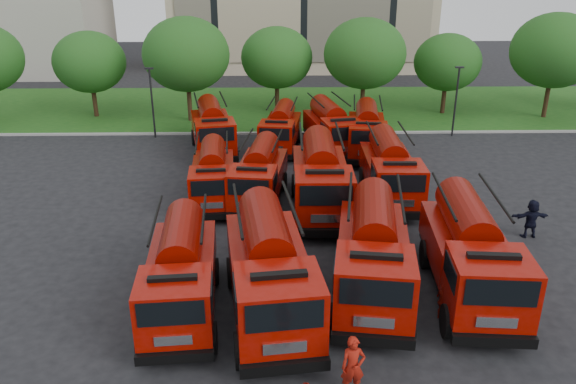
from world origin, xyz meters
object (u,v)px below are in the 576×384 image
fire_truck_4 (213,175)px  fire_truck_9 (281,129)px  fire_truck_11 (367,131)px  firefighter_5 (528,237)px  fire_truck_0 (181,272)px  fire_truck_6 (321,178)px  fire_truck_5 (259,174)px  firefighter_3 (493,298)px  fire_truck_2 (373,253)px  fire_truck_8 (212,128)px  fire_truck_3 (471,253)px  fire_truck_7 (390,169)px  firefighter_4 (207,279)px  fire_truck_1 (270,269)px  firefighter_2 (441,319)px  fire_truck_10 (332,128)px

fire_truck_4 → fire_truck_9: size_ratio=0.99×
fire_truck_11 → firefighter_5: (5.88, -12.36, -1.61)m
fire_truck_0 → fire_truck_6: (5.76, 8.88, 0.21)m
fire_truck_5 → fire_truck_0: bearing=-96.7°
firefighter_3 → firefighter_5: 6.20m
fire_truck_5 → fire_truck_11: bearing=55.9°
fire_truck_2 → fire_truck_8: 19.44m
fire_truck_4 → fire_truck_8: 8.48m
fire_truck_3 → fire_truck_7: bearing=102.5°
firefighter_4 → firefighter_5: size_ratio=0.88×
fire_truck_4 → firefighter_3: fire_truck_4 is taller
fire_truck_8 → fire_truck_9: 4.62m
fire_truck_6 → fire_truck_7: (3.85, 1.58, -0.15)m
fire_truck_8 → fire_truck_11: (10.29, -0.68, -0.05)m
fire_truck_3 → fire_truck_0: bearing=-170.1°
fire_truck_0 → fire_truck_1: bearing=-8.1°
fire_truck_4 → fire_truck_8: fire_truck_8 is taller
fire_truck_3 → firefighter_2: fire_truck_3 is taller
fire_truck_2 → fire_truck_4: fire_truck_2 is taller
fire_truck_4 → fire_truck_10: bearing=45.2°
fire_truck_2 → firefighter_4: (-6.55, 1.16, -1.79)m
fire_truck_2 → firefighter_5: bearing=38.2°
firefighter_4 → firefighter_5: (14.75, 3.54, 0.00)m
fire_truck_1 → fire_truck_4: 10.95m
fire_truck_1 → fire_truck_8: fire_truck_1 is taller
fire_truck_0 → fire_truck_11: 20.38m
fire_truck_4 → fire_truck_6: bearing=-18.7°
fire_truck_10 → firefighter_4: (-6.64, -16.66, -1.63)m
fire_truck_10 → firefighter_5: bearing=-69.1°
firefighter_2 → firefighter_5: bearing=-52.9°
fire_truck_9 → fire_truck_10: bearing=1.6°
fire_truck_2 → fire_truck_11: size_ratio=1.12×
fire_truck_9 → fire_truck_10: 3.48m
fire_truck_5 → fire_truck_8: fire_truck_8 is taller
fire_truck_11 → firefighter_4: bearing=-111.9°
fire_truck_4 → fire_truck_5: size_ratio=0.95×
fire_truck_2 → fire_truck_9: (-3.36, 18.19, -0.31)m
fire_truck_9 → firefighter_4: (-3.19, -17.03, -1.48)m
fire_truck_1 → firefighter_3: 8.86m
fire_truck_2 → fire_truck_4: (-7.06, 9.31, -0.31)m
fire_truck_7 → firefighter_3: size_ratio=4.91×
fire_truck_5 → fire_truck_1: bearing=-79.0°
fire_truck_3 → fire_truck_6: 9.46m
fire_truck_4 → firefighter_2: fire_truck_4 is taller
fire_truck_0 → fire_truck_3: size_ratio=0.90×
fire_truck_3 → firefighter_3: 2.08m
fire_truck_8 → fire_truck_5: bearing=-79.1°
fire_truck_7 → fire_truck_8: bearing=142.9°
fire_truck_6 → firefighter_4: (-5.14, -6.74, -1.82)m
fire_truck_10 → firefighter_5: 15.51m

